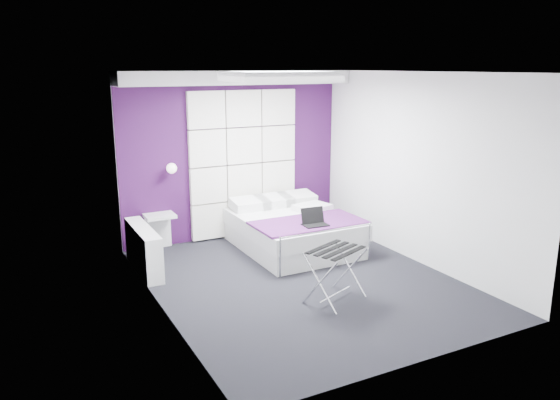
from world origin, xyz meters
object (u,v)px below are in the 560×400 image
bed (293,230)px  nightstand (160,216)px  luggage_rack (335,275)px  laptop (314,221)px  wall_lamp (171,168)px  radiator (144,249)px

bed → nightstand: size_ratio=4.37×
nightstand → luggage_rack: size_ratio=0.68×
bed → nightstand: 1.98m
bed → laptop: (-0.01, -0.62, 0.31)m
nightstand → laptop: laptop is taller
bed → nightstand: (-1.78, 0.83, 0.25)m
nightstand → laptop: size_ratio=1.28×
luggage_rack → laptop: (0.45, 1.24, 0.28)m
wall_lamp → bed: size_ratio=0.08×
wall_lamp → bed: 2.02m
radiator → luggage_rack: bearing=-48.5°
bed → luggage_rack: bed is taller
wall_lamp → bed: (1.56, -0.87, -0.94)m
nightstand → luggage_rack: 3.01m
nightstand → radiator: bearing=-120.7°
nightstand → wall_lamp: bearing=10.6°
radiator → nightstand: 0.87m
radiator → bed: (2.20, -0.11, -0.02)m
wall_lamp → nightstand: bearing=-169.4°
radiator → nightstand: size_ratio=2.78×
nightstand → bed: bearing=-24.9°
radiator → wall_lamp: bearing=49.9°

